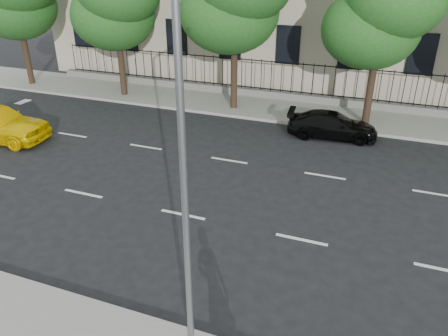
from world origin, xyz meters
name	(u,v)px	position (x,y,z in m)	size (l,w,h in m)	color
ground	(145,259)	(0.00, 0.00, 0.00)	(120.00, 120.00, 0.00)	black
far_sidewalk	(272,108)	(0.00, 14.00, 0.07)	(60.00, 4.00, 0.15)	gray
lane_markings	(209,184)	(0.00, 4.75, 0.01)	(49.60, 4.62, 0.01)	silver
iron_fence	(281,90)	(0.00, 15.70, 0.65)	(30.00, 0.50, 2.20)	slate
street_light	(194,121)	(2.50, -1.77, 5.15)	(0.25, 3.32, 8.05)	slate
tree_d	(384,2)	(5.04, 13.36, 5.84)	(5.34, 4.94, 8.84)	#382619
black_sedan	(332,125)	(3.62, 11.14, 0.60)	(1.69, 4.15, 1.20)	black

